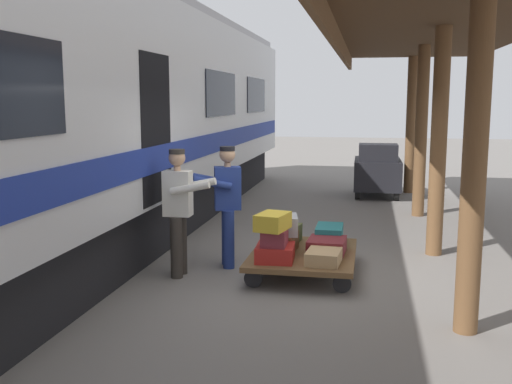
# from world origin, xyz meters

# --- Properties ---
(ground_plane) EXTENTS (60.00, 60.00, 0.00)m
(ground_plane) POSITION_xyz_m (0.00, 0.00, 0.00)
(ground_plane) COLOR slate
(platform_canopy) EXTENTS (3.20, 16.40, 3.56)m
(platform_canopy) POSITION_xyz_m (-1.76, 0.00, 3.26)
(platform_canopy) COLOR brown
(platform_canopy) RESTS_ON ground_plane
(train_car) EXTENTS (3.02, 20.60, 4.00)m
(train_car) POSITION_xyz_m (3.51, 0.00, 2.06)
(train_car) COLOR silver
(train_car) RESTS_ON ground_plane
(luggage_cart) EXTENTS (1.39, 1.83, 0.30)m
(luggage_cart) POSITION_xyz_m (0.03, -0.19, 0.26)
(luggage_cart) COLOR brown
(luggage_cart) RESTS_ON ground_plane
(suitcase_teal_softside) EXTENTS (0.37, 0.60, 0.27)m
(suitcase_teal_softside) POSITION_xyz_m (-0.28, -0.69, 0.43)
(suitcase_teal_softside) COLOR #1E666B
(suitcase_teal_softside) RESTS_ON luggage_cart
(suitcase_tan_vintage) EXTENTS (0.45, 0.58, 0.16)m
(suitcase_tan_vintage) POSITION_xyz_m (-0.28, 0.32, 0.38)
(suitcase_tan_vintage) COLOR tan
(suitcase_tan_vintage) RESTS_ON luggage_cart
(suitcase_maroon_trunk) EXTENTS (0.52, 0.58, 0.20)m
(suitcase_maroon_trunk) POSITION_xyz_m (-0.28, -0.19, 0.40)
(suitcase_maroon_trunk) COLOR maroon
(suitcase_maroon_trunk) RESTS_ON luggage_cart
(suitcase_red_plastic) EXTENTS (0.50, 0.55, 0.20)m
(suitcase_red_plastic) POSITION_xyz_m (0.34, 0.32, 0.40)
(suitcase_red_plastic) COLOR #AD231E
(suitcase_red_plastic) RESTS_ON luggage_cart
(suitcase_olive_duffel) EXTENTS (0.43, 0.54, 0.25)m
(suitcase_olive_duffel) POSITION_xyz_m (0.34, -0.69, 0.42)
(suitcase_olive_duffel) COLOR brown
(suitcase_olive_duffel) RESTS_ON luggage_cart
(suitcase_brown_leather) EXTENTS (0.44, 0.55, 0.24)m
(suitcase_brown_leather) POSITION_xyz_m (0.34, -0.19, 0.42)
(suitcase_brown_leather) COLOR brown
(suitcase_brown_leather) RESTS_ON luggage_cart
(suitcase_burgundy_valise) EXTENTS (0.32, 0.45, 0.21)m
(suitcase_burgundy_valise) POSITION_xyz_m (0.35, 0.32, 0.61)
(suitcase_burgundy_valise) COLOR maroon
(suitcase_burgundy_valise) RESTS_ON suitcase_red_plastic
(suitcase_yellow_case) EXTENTS (0.44, 0.55, 0.21)m
(suitcase_yellow_case) POSITION_xyz_m (0.37, 0.35, 0.82)
(suitcase_yellow_case) COLOR gold
(suitcase_yellow_case) RESTS_ON suitcase_burgundy_valise
(suitcase_gray_aluminum) EXTENTS (0.45, 0.55, 0.25)m
(suitcase_gray_aluminum) POSITION_xyz_m (0.31, -0.18, 0.67)
(suitcase_gray_aluminum) COLOR #9EA0A5
(suitcase_gray_aluminum) RESTS_ON suitcase_brown_leather
(porter_in_overalls) EXTENTS (0.73, 0.57, 1.70)m
(porter_in_overalls) POSITION_xyz_m (1.14, -0.34, 0.93)
(porter_in_overalls) COLOR navy
(porter_in_overalls) RESTS_ON ground_plane
(porter_by_door) EXTENTS (0.66, 0.42, 1.70)m
(porter_by_door) POSITION_xyz_m (1.64, 0.23, 0.93)
(porter_by_door) COLOR #332D28
(porter_by_door) RESTS_ON ground_plane
(baggage_tug) EXTENTS (1.12, 1.71, 1.30)m
(baggage_tug) POSITION_xyz_m (-1.02, -7.01, 0.63)
(baggage_tug) COLOR black
(baggage_tug) RESTS_ON ground_plane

